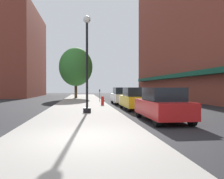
% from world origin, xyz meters
% --- Properties ---
extents(ground_plane, '(90.00, 90.00, 0.00)m').
position_xyz_m(ground_plane, '(4.00, 18.00, 0.00)').
color(ground_plane, '#232326').
extents(sidewalk_slab, '(4.80, 50.00, 0.12)m').
position_xyz_m(sidewalk_slab, '(0.00, 19.00, 0.06)').
color(sidewalk_slab, gray).
rests_on(sidewalk_slab, ground).
extents(building_right_brick, '(6.80, 40.00, 26.03)m').
position_xyz_m(building_right_brick, '(14.99, 22.00, 12.99)').
color(building_right_brick, brown).
rests_on(building_right_brick, ground).
extents(building_far_background, '(6.80, 18.00, 15.45)m').
position_xyz_m(building_far_background, '(-11.01, 37.00, 7.70)').
color(building_far_background, brown).
rests_on(building_far_background, ground).
extents(lamppost, '(0.48, 0.48, 5.90)m').
position_xyz_m(lamppost, '(0.37, 7.20, 3.20)').
color(lamppost, black).
rests_on(lamppost, sidewalk_slab).
extents(fire_hydrant, '(0.33, 0.26, 0.79)m').
position_xyz_m(fire_hydrant, '(1.83, 13.36, 0.52)').
color(fire_hydrant, red).
rests_on(fire_hydrant, sidewalk_slab).
extents(parking_meter_near, '(0.14, 0.09, 1.31)m').
position_xyz_m(parking_meter_near, '(2.05, 20.05, 0.95)').
color(parking_meter_near, slate).
rests_on(parking_meter_near, sidewalk_slab).
extents(tree_near, '(4.87, 4.87, 7.34)m').
position_xyz_m(tree_near, '(-0.92, 27.39, 4.65)').
color(tree_near, '#422D1E').
rests_on(tree_near, sidewalk_slab).
extents(car_red, '(1.80, 4.30, 1.66)m').
position_xyz_m(car_red, '(4.00, 3.96, 0.81)').
color(car_red, black).
rests_on(car_red, ground).
extents(car_yellow, '(1.80, 4.30, 1.66)m').
position_xyz_m(car_yellow, '(4.00, 9.95, 0.81)').
color(car_yellow, black).
rests_on(car_yellow, ground).
extents(car_white, '(1.80, 4.30, 1.66)m').
position_xyz_m(car_white, '(4.00, 16.00, 0.81)').
color(car_white, black).
rests_on(car_white, ground).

